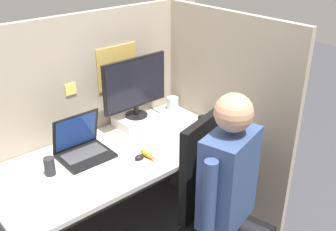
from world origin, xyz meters
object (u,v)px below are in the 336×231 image
(laptop, at_px, (83,148))
(stapler, at_px, (206,122))
(paper_box, at_px, (137,120))
(office_chair, at_px, (214,211))
(coffee_mug, at_px, (173,103))
(monitor, at_px, (135,85))
(pen_cup, at_px, (50,166))
(person, at_px, (233,195))
(carrot_toy, at_px, (150,156))

(laptop, height_order, stapler, laptop)
(paper_box, distance_m, office_chair, 0.91)
(coffee_mug, bearing_deg, stapler, -90.92)
(monitor, height_order, coffee_mug, monitor)
(coffee_mug, bearing_deg, pen_cup, -169.67)
(person, bearing_deg, coffee_mug, 63.85)
(person, bearing_deg, stapler, 53.25)
(person, bearing_deg, carrot_toy, 97.69)
(laptop, bearing_deg, office_chair, -61.52)
(carrot_toy, xyz_separation_m, office_chair, (0.12, -0.44, -0.22))
(monitor, height_order, laptop, monitor)
(paper_box, relative_size, carrot_toy, 2.00)
(paper_box, xyz_separation_m, stapler, (0.37, -0.34, -0.01))
(paper_box, bearing_deg, laptop, -167.11)
(carrot_toy, height_order, office_chair, office_chair)
(paper_box, relative_size, monitor, 0.57)
(paper_box, distance_m, carrot_toy, 0.49)
(office_chair, bearing_deg, stapler, 48.37)
(pen_cup, bearing_deg, office_chair, -46.47)
(paper_box, bearing_deg, person, -97.79)
(paper_box, distance_m, monitor, 0.27)
(paper_box, relative_size, pen_cup, 2.68)
(paper_box, distance_m, person, 1.04)
(stapler, relative_size, coffee_mug, 1.31)
(carrot_toy, xyz_separation_m, pen_cup, (-0.54, 0.26, 0.03))
(stapler, height_order, coffee_mug, coffee_mug)
(stapler, relative_size, person, 0.09)
(pen_cup, bearing_deg, coffee_mug, 10.33)
(coffee_mug, bearing_deg, carrot_toy, -142.36)
(laptop, xyz_separation_m, stapler, (0.89, -0.22, -0.02))
(stapler, xyz_separation_m, coffee_mug, (0.01, 0.37, 0.02))
(paper_box, bearing_deg, pen_cup, -166.94)
(laptop, bearing_deg, coffee_mug, 9.45)
(stapler, xyz_separation_m, pen_cup, (-1.14, 0.16, 0.03))
(office_chair, xyz_separation_m, coffee_mug, (0.48, 0.91, 0.25))
(office_chair, distance_m, pen_cup, 1.00)
(monitor, bearing_deg, paper_box, -90.00)
(laptop, distance_m, carrot_toy, 0.43)
(monitor, bearing_deg, person, -97.77)
(laptop, xyz_separation_m, office_chair, (0.41, -0.76, -0.25))
(carrot_toy, bearing_deg, monitor, 63.03)
(person, distance_m, coffee_mug, 1.18)
(laptop, bearing_deg, stapler, -14.11)
(monitor, distance_m, stapler, 0.58)
(coffee_mug, xyz_separation_m, pen_cup, (-1.15, -0.21, 0.01))
(monitor, xyz_separation_m, office_chair, (-0.10, -0.88, -0.51))
(person, distance_m, pen_cup, 1.06)
(laptop, bearing_deg, pen_cup, -166.60)
(laptop, relative_size, coffee_mug, 3.24)
(paper_box, bearing_deg, stapler, -42.29)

